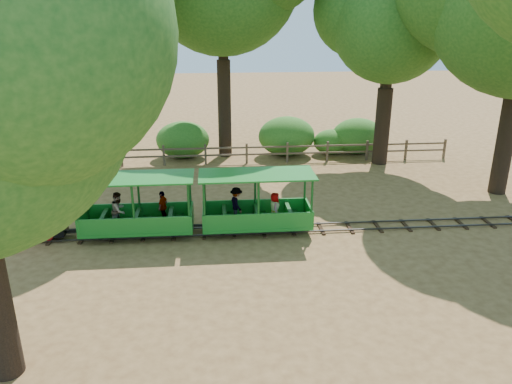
{
  "coord_description": "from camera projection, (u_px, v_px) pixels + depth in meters",
  "views": [
    {
      "loc": [
        -2.6,
        -15.4,
        7.13
      ],
      "look_at": [
        -1.2,
        0.5,
        1.25
      ],
      "focal_mm": 35.0,
      "sensor_mm": 36.0,
      "label": 1
    }
  ],
  "objects": [
    {
      "name": "shrub_west",
      "position": [
        183.0,
        140.0,
        25.11
      ],
      "size": [
        2.67,
        2.05,
        1.85
      ],
      "primitive_type": "ellipsoid",
      "color": "#2D6B1E",
      "rests_on": "ground"
    },
    {
      "name": "shrub_mid_w",
      "position": [
        287.0,
        136.0,
        25.51
      ],
      "size": [
        2.89,
        2.23,
        2.0
      ],
      "primitive_type": "ellipsoid",
      "color": "#2D6B1E",
      "rests_on": "ground"
    },
    {
      "name": "shrub_east",
      "position": [
        357.0,
        136.0,
        25.84
      ],
      "size": [
        2.67,
        2.06,
        1.85
      ],
      "primitive_type": "ellipsoid",
      "color": "#2D6B1E",
      "rests_on": "ground"
    },
    {
      "name": "locomotive",
      "position": [
        26.0,
        196.0,
        15.91
      ],
      "size": [
        2.3,
        1.08,
        2.67
      ],
      "color": "black",
      "rests_on": "ground"
    },
    {
      "name": "shrub_mid_e",
      "position": [
        331.0,
        142.0,
        25.83
      ],
      "size": [
        1.86,
        1.43,
        1.29
      ],
      "primitive_type": "ellipsoid",
      "color": "#2D6B1E",
      "rests_on": "ground"
    },
    {
      "name": "ground",
      "position": [
        292.0,
        230.0,
        17.07
      ],
      "size": [
        90.0,
        90.0,
        0.0
      ],
      "primitive_type": "plane",
      "color": "#A47A46",
      "rests_on": "ground"
    },
    {
      "name": "carriage_rear",
      "position": [
        255.0,
        210.0,
        16.71
      ],
      "size": [
        3.79,
        1.55,
        1.97
      ],
      "color": "#1A7924",
      "rests_on": "track"
    },
    {
      "name": "oak_ne",
      "position": [
        391.0,
        17.0,
        22.26
      ],
      "size": [
        6.72,
        5.91,
        9.22
      ],
      "color": "#2D2116",
      "rests_on": "ground"
    },
    {
      "name": "fence",
      "position": [
        267.0,
        151.0,
        24.35
      ],
      "size": [
        18.1,
        0.1,
        1.0
      ],
      "color": "brown",
      "rests_on": "ground"
    },
    {
      "name": "carriage_front",
      "position": [
        136.0,
        214.0,
        16.36
      ],
      "size": [
        3.79,
        1.55,
        1.97
      ],
      "color": "#1A7924",
      "rests_on": "track"
    },
    {
      "name": "track",
      "position": [
        292.0,
        228.0,
        17.05
      ],
      "size": [
        22.0,
        1.0,
        0.1
      ],
      "color": "#3F3D3A",
      "rests_on": "ground"
    }
  ]
}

